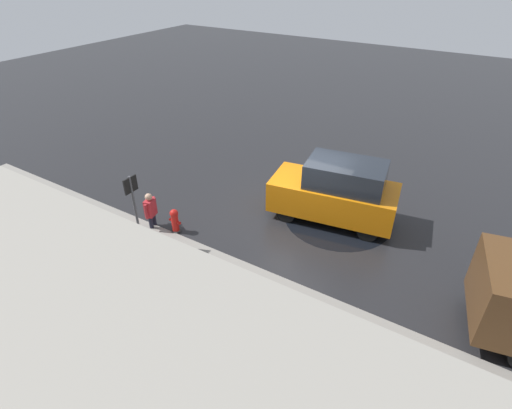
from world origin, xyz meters
name	(u,v)px	position (x,y,z in m)	size (l,w,h in m)	color
ground_plane	(298,221)	(0.00, 0.00, 0.00)	(60.00, 60.00, 0.00)	black
kerb_strip	(221,303)	(0.00, 4.20, 0.02)	(24.00, 3.20, 0.04)	gray
moving_hatchback	(336,191)	(-0.90, -0.75, 1.03)	(4.12, 2.28, 2.06)	orange
fire_hydrant	(175,221)	(2.98, 2.48, 0.40)	(0.42, 0.31, 0.80)	red
pedestrian	(150,209)	(3.75, 2.68, 0.68)	(0.32, 0.56, 1.22)	#B2262D
metal_railing	(233,323)	(-0.97, 5.07, 0.75)	(11.06, 0.04, 1.05)	#B7BABF
sign_post	(134,203)	(3.25, 3.65, 1.58)	(0.07, 0.44, 2.40)	#4C4C51
puddle_patch	(338,218)	(-1.04, -0.83, 0.00)	(3.46, 3.46, 0.01)	black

